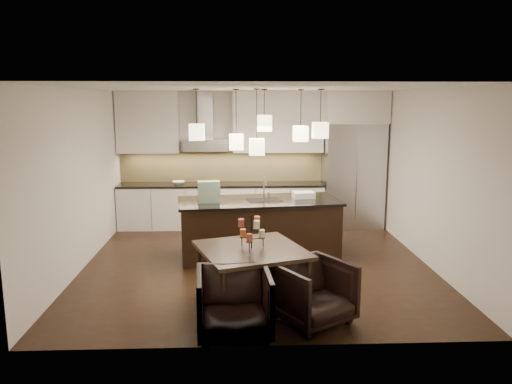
{
  "coord_description": "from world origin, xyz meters",
  "views": [
    {
      "loc": [
        -0.34,
        -7.74,
        2.62
      ],
      "look_at": [
        0.0,
        0.2,
        1.15
      ],
      "focal_mm": 35.0,
      "sensor_mm": 36.0,
      "label": 1
    }
  ],
  "objects_px": {
    "refrigerator": "(353,176)",
    "armchair_left": "(234,303)",
    "armchair_right": "(313,292)",
    "dining_table": "(252,276)",
    "island_body": "(259,229)"
  },
  "relations": [
    {
      "from": "refrigerator",
      "to": "dining_table",
      "type": "xyz_separation_m",
      "value": [
        -2.24,
        -4.0,
        -0.7
      ]
    },
    {
      "from": "armchair_left",
      "to": "armchair_right",
      "type": "height_order",
      "value": "armchair_left"
    },
    {
      "from": "refrigerator",
      "to": "armchair_left",
      "type": "xyz_separation_m",
      "value": [
        -2.46,
        -4.87,
        -0.69
      ]
    },
    {
      "from": "island_body",
      "to": "dining_table",
      "type": "xyz_separation_m",
      "value": [
        -0.2,
        -2.09,
        -0.08
      ]
    },
    {
      "from": "refrigerator",
      "to": "armchair_right",
      "type": "relative_size",
      "value": 2.62
    },
    {
      "from": "refrigerator",
      "to": "armchair_left",
      "type": "relative_size",
      "value": 2.55
    },
    {
      "from": "refrigerator",
      "to": "armchair_right",
      "type": "height_order",
      "value": "refrigerator"
    },
    {
      "from": "dining_table",
      "to": "armchair_right",
      "type": "distance_m",
      "value": 0.9
    },
    {
      "from": "armchair_left",
      "to": "refrigerator",
      "type": "bearing_deg",
      "value": 59.24
    },
    {
      "from": "refrigerator",
      "to": "island_body",
      "type": "bearing_deg",
      "value": -136.96
    },
    {
      "from": "dining_table",
      "to": "armchair_right",
      "type": "xyz_separation_m",
      "value": [
        0.71,
        -0.56,
        -0.0
      ]
    },
    {
      "from": "refrigerator",
      "to": "armchair_right",
      "type": "xyz_separation_m",
      "value": [
        -1.52,
        -4.55,
        -0.7
      ]
    },
    {
      "from": "island_body",
      "to": "armchair_left",
      "type": "xyz_separation_m",
      "value": [
        -0.42,
        -2.97,
        -0.08
      ]
    },
    {
      "from": "armchair_left",
      "to": "armchair_right",
      "type": "xyz_separation_m",
      "value": [
        0.94,
        0.32,
        -0.01
      ]
    },
    {
      "from": "refrigerator",
      "to": "island_body",
      "type": "height_order",
      "value": "refrigerator"
    }
  ]
}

